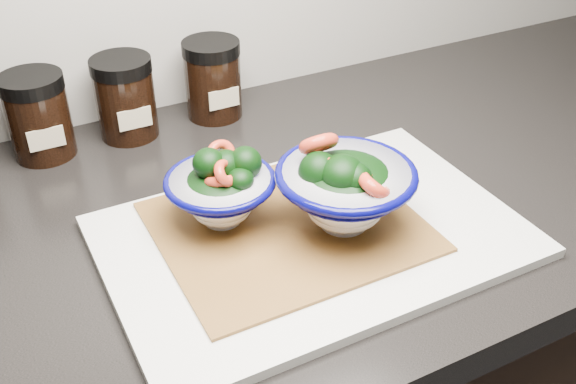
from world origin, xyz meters
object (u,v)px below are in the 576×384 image
cutting_board (313,237)px  spice_jar_c (38,116)px  bowl_left (222,189)px  bowl_right (344,188)px  spice_jar_d (125,98)px  spice_jar_e (213,79)px

cutting_board → spice_jar_c: bearing=124.3°
bowl_left → cutting_board: bearing=-38.6°
bowl_right → spice_jar_d: bowl_right is taller
bowl_right → spice_jar_e: 0.33m
bowl_left → spice_jar_d: bearing=96.5°
bowl_left → spice_jar_c: (-0.15, 0.27, 0.00)m
spice_jar_d → spice_jar_c: bearing=180.0°
bowl_right → cutting_board: bearing=170.5°
bowl_left → spice_jar_d: size_ratio=1.09×
bowl_left → spice_jar_d: 0.27m
bowl_right → spice_jar_e: bowl_right is taller
spice_jar_c → spice_jar_e: (0.24, 0.00, 0.00)m
bowl_right → spice_jar_c: size_ratio=1.36×
spice_jar_d → spice_jar_e: bearing=0.0°
bowl_right → spice_jar_e: (-0.02, 0.33, -0.01)m
cutting_board → bowl_left: size_ratio=3.67×
spice_jar_d → spice_jar_e: same height
spice_jar_c → cutting_board: bearing=-55.7°
spice_jar_d → spice_jar_e: 0.13m
spice_jar_c → spice_jar_e: bearing=0.0°
spice_jar_e → spice_jar_d: bearing=180.0°
spice_jar_c → spice_jar_e: same height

